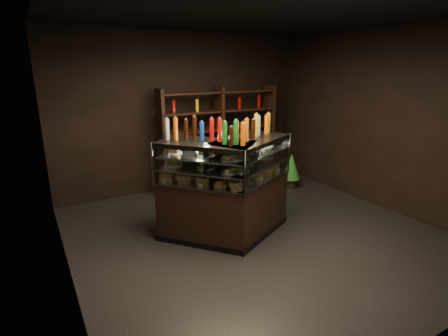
{
  "coord_description": "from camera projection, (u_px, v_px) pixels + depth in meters",
  "views": [
    {
      "loc": [
        -2.73,
        -3.81,
        2.4
      ],
      "look_at": [
        -0.5,
        0.05,
        1.07
      ],
      "focal_mm": 28.0,
      "sensor_mm": 36.0,
      "label": 1
    }
  ],
  "objects": [
    {
      "name": "room_shell",
      "position": [
        259.0,
        101.0,
        4.6
      ],
      "size": [
        5.02,
        5.02,
        3.01
      ],
      "color": "black",
      "rests_on": "ground"
    },
    {
      "name": "bottles_top",
      "position": [
        228.0,
        130.0,
        4.68
      ],
      "size": [
        1.5,
        0.87,
        0.3
      ],
      "color": "#B20C0A",
      "rests_on": "display_case"
    },
    {
      "name": "food_display",
      "position": [
        228.0,
        165.0,
        4.81
      ],
      "size": [
        1.67,
        1.01,
        0.44
      ],
      "color": "#BA7743",
      "rests_on": "display_case"
    },
    {
      "name": "potted_conifer",
      "position": [
        291.0,
        166.0,
        6.98
      ],
      "size": [
        0.37,
        0.37,
        0.79
      ],
      "rotation": [
        0.0,
        0.0,
        -0.28
      ],
      "color": "black",
      "rests_on": "ground"
    },
    {
      "name": "back_shelving",
      "position": [
        219.0,
        158.0,
        6.94
      ],
      "size": [
        2.41,
        0.5,
        2.0
      ],
      "rotation": [
        0.0,
        0.0,
        -0.03
      ],
      "color": "black",
      "rests_on": "ground"
    },
    {
      "name": "display_case",
      "position": [
        228.0,
        204.0,
        4.98
      ],
      "size": [
        2.01,
        1.42,
        1.43
      ],
      "rotation": [
        0.0,
        0.0,
        -0.21
      ],
      "color": "black",
      "rests_on": "ground"
    },
    {
      "name": "ground",
      "position": [
        255.0,
        234.0,
        5.16
      ],
      "size": [
        5.0,
        5.0,
        0.0
      ],
      "primitive_type": "plane",
      "color": "black",
      "rests_on": "ground"
    }
  ]
}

